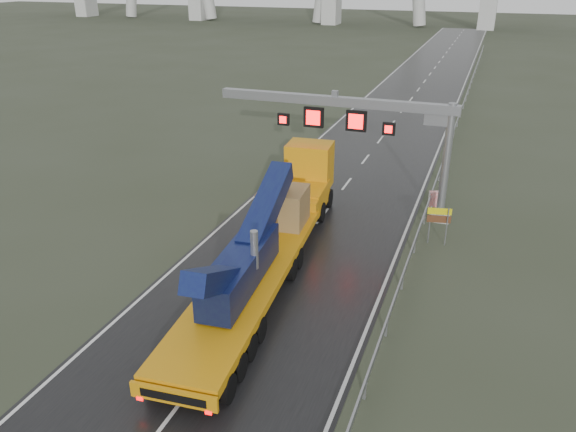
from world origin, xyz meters
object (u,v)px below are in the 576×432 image
at_px(exit_sign_pair, 439,219).
at_px(striped_barrier, 434,199).
at_px(sign_gantry, 368,123).
at_px(heavy_haul_truck, 276,223).

xyz_separation_m(exit_sign_pair, striped_barrier, (-0.81, 5.43, -1.03)).
distance_m(sign_gantry, exit_sign_pair, 7.32).
xyz_separation_m(heavy_haul_truck, exit_sign_pair, (7.90, 4.39, -0.37)).
bearing_deg(striped_barrier, heavy_haul_truck, -146.63).
distance_m(sign_gantry, striped_barrier, 6.88).
bearing_deg(sign_gantry, heavy_haul_truck, -110.26).
bearing_deg(heavy_haul_truck, exit_sign_pair, 24.36).
xyz_separation_m(sign_gantry, striped_barrier, (4.19, 1.96, -5.09)).
distance_m(heavy_haul_truck, exit_sign_pair, 9.05).
height_order(sign_gantry, striped_barrier, sign_gantry).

